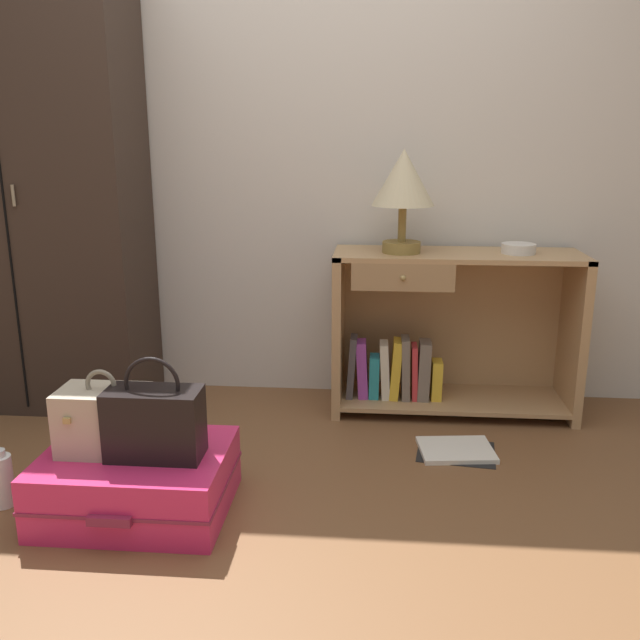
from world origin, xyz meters
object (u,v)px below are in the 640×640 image
object	(u,v)px
bookshelf	(442,334)
bottle	(1,480)
suitcase_large	(137,481)
table_lamp	(403,183)
open_book_on_floor	(456,450)
bowl	(519,249)
train_case	(104,420)
wardrobe	(30,191)
handbag	(155,422)

from	to	relation	value
bookshelf	bottle	size ratio (longest dim) A/B	5.28
suitcase_large	bottle	xyz separation A→B (m)	(-0.49, -0.01, -0.01)
table_lamp	open_book_on_floor	world-z (taller)	table_lamp
bowl	train_case	bearing A→B (deg)	-146.73
open_book_on_floor	suitcase_large	bearing A→B (deg)	-154.40
wardrobe	table_lamp	world-z (taller)	wardrobe
bowl	suitcase_large	bearing A→B (deg)	-144.87
wardrobe	suitcase_large	xyz separation A→B (m)	(0.79, -0.98, -0.90)
wardrobe	train_case	bearing A→B (deg)	-54.94
bookshelf	suitcase_large	xyz separation A→B (m)	(-1.12, -1.03, -0.26)
bookshelf	train_case	distance (m)	1.59
train_case	open_book_on_floor	bearing A→B (deg)	23.71
bowl	handbag	size ratio (longest dim) A/B	0.43
wardrobe	bowl	xyz separation A→B (m)	(2.22, 0.02, -0.24)
bookshelf	bowl	world-z (taller)	bowl
wardrobe	bottle	distance (m)	1.38
wardrobe	open_book_on_floor	world-z (taller)	wardrobe
suitcase_large	bottle	distance (m)	0.49
handbag	bottle	world-z (taller)	handbag
bottle	wardrobe	bearing A→B (deg)	106.98
bowl	open_book_on_floor	bearing A→B (deg)	-121.78
table_lamp	bowl	xyz separation A→B (m)	(0.52, 0.02, -0.28)
bowl	bottle	size ratio (longest dim) A/B	0.71
bowl	bookshelf	bearing A→B (deg)	175.94
wardrobe	suitcase_large	distance (m)	1.55
train_case	bottle	size ratio (longest dim) A/B	1.39
train_case	table_lamp	bearing A→B (deg)	44.13
table_lamp	bottle	bearing A→B (deg)	-144.67
wardrobe	train_case	xyz separation A→B (m)	(0.69, -0.98, -0.68)
bookshelf	open_book_on_floor	size ratio (longest dim) A/B	3.25
wardrobe	bookshelf	size ratio (longest dim) A/B	1.83
train_case	suitcase_large	bearing A→B (deg)	-0.98
bookshelf	suitcase_large	distance (m)	1.54
bookshelf	handbag	distance (m)	1.48
table_lamp	bowl	world-z (taller)	table_lamp
bowl	bottle	world-z (taller)	bowl
bowl	bottle	xyz separation A→B (m)	(-1.92, -1.01, -0.68)
train_case	handbag	xyz separation A→B (m)	(0.18, -0.03, 0.01)
bookshelf	table_lamp	size ratio (longest dim) A/B	2.46
table_lamp	suitcase_large	size ratio (longest dim) A/B	0.72
wardrobe	handbag	bearing A→B (deg)	-49.13
wardrobe	bowl	bearing A→B (deg)	0.60
wardrobe	open_book_on_floor	xyz separation A→B (m)	(1.94, -0.43, -1.01)
bowl	suitcase_large	xyz separation A→B (m)	(-1.43, -1.01, -0.67)
suitcase_large	wardrobe	bearing A→B (deg)	128.77
wardrobe	train_case	size ratio (longest dim) A/B	6.94
bookshelf	bottle	world-z (taller)	bookshelf
table_lamp	bottle	xyz separation A→B (m)	(-1.40, -0.99, -0.96)
handbag	bottle	size ratio (longest dim) A/B	1.66
table_lamp	handbag	distance (m)	1.49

